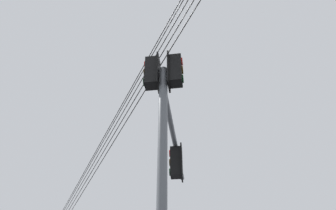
% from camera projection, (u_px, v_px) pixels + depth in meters
% --- Properties ---
extents(signal_mast_assembly, '(4.02, 3.47, 7.34)m').
position_uv_depth(signal_mast_assembly, '(167.00, 143.00, 7.10)').
color(signal_mast_assembly, slate).
rests_on(signal_mast_assembly, ground).
extents(overhead_wire_span, '(8.49, 27.52, 1.97)m').
position_uv_depth(overhead_wire_span, '(145.00, 75.00, 9.20)').
color(overhead_wire_span, black).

